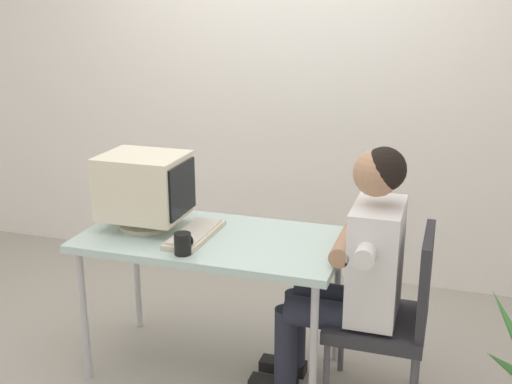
{
  "coord_description": "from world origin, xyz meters",
  "views": [
    {
      "loc": [
        1.1,
        -2.72,
        1.88
      ],
      "look_at": [
        0.23,
        0.0,
        0.99
      ],
      "focal_mm": 44.6,
      "sensor_mm": 36.0,
      "label": 1
    }
  ],
  "objects_px": {
    "desk": "(212,247)",
    "office_chair": "(393,311)",
    "crt_monitor": "(145,187)",
    "person_seated": "(355,266)",
    "desk_mug": "(183,243)",
    "keyboard": "(195,234)"
  },
  "relations": [
    {
      "from": "keyboard",
      "to": "office_chair",
      "type": "distance_m",
      "value": 1.01
    },
    {
      "from": "crt_monitor",
      "to": "desk",
      "type": "bearing_deg",
      "value": -3.28
    },
    {
      "from": "crt_monitor",
      "to": "desk_mug",
      "type": "xyz_separation_m",
      "value": [
        0.32,
        -0.27,
        -0.16
      ]
    },
    {
      "from": "desk",
      "to": "office_chair",
      "type": "height_order",
      "value": "office_chair"
    },
    {
      "from": "desk_mug",
      "to": "person_seated",
      "type": "bearing_deg",
      "value": 17.26
    },
    {
      "from": "crt_monitor",
      "to": "person_seated",
      "type": "bearing_deg",
      "value": -1.89
    },
    {
      "from": "crt_monitor",
      "to": "person_seated",
      "type": "distance_m",
      "value": 1.11
    },
    {
      "from": "office_chair",
      "to": "desk",
      "type": "bearing_deg",
      "value": 179.07
    },
    {
      "from": "crt_monitor",
      "to": "desk_mug",
      "type": "bearing_deg",
      "value": -39.85
    },
    {
      "from": "crt_monitor",
      "to": "office_chair",
      "type": "relative_size",
      "value": 0.48
    },
    {
      "from": "office_chair",
      "to": "desk_mug",
      "type": "relative_size",
      "value": 8.58
    },
    {
      "from": "keyboard",
      "to": "office_chair",
      "type": "relative_size",
      "value": 0.49
    },
    {
      "from": "keyboard",
      "to": "person_seated",
      "type": "height_order",
      "value": "person_seated"
    },
    {
      "from": "desk",
      "to": "desk_mug",
      "type": "distance_m",
      "value": 0.27
    },
    {
      "from": "desk",
      "to": "office_chair",
      "type": "bearing_deg",
      "value": -0.93
    },
    {
      "from": "person_seated",
      "to": "crt_monitor",
      "type": "bearing_deg",
      "value": 178.11
    },
    {
      "from": "desk",
      "to": "office_chair",
      "type": "xyz_separation_m",
      "value": [
        0.9,
        -0.01,
        -0.2
      ]
    },
    {
      "from": "person_seated",
      "to": "office_chair",
      "type": "bearing_deg",
      "value": -0.0
    },
    {
      "from": "person_seated",
      "to": "desk_mug",
      "type": "relative_size",
      "value": 12.23
    },
    {
      "from": "desk",
      "to": "keyboard",
      "type": "bearing_deg",
      "value": -158.47
    },
    {
      "from": "desk",
      "to": "crt_monitor",
      "type": "distance_m",
      "value": 0.46
    },
    {
      "from": "desk_mug",
      "to": "keyboard",
      "type": "bearing_deg",
      "value": 98.93
    }
  ]
}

